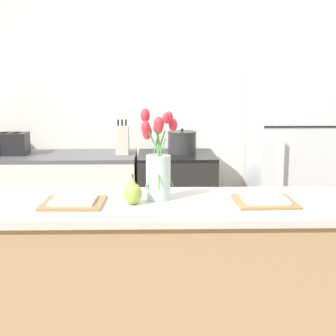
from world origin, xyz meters
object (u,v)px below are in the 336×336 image
(toaster, at_px, (11,144))
(cooking_pot, at_px, (182,142))
(plate_setting_right, at_px, (264,201))
(plate_setting_left, at_px, (74,202))
(refrigerator, at_px, (297,151))
(stove_range, at_px, (176,209))
(flower_vase, at_px, (158,165))
(pear_figurine, at_px, (133,193))
(knife_block, at_px, (122,140))

(toaster, bearing_deg, cooking_pot, 1.89)
(cooking_pot, bearing_deg, plate_setting_right, -79.60)
(plate_setting_left, distance_m, plate_setting_right, 0.90)
(plate_setting_right, bearing_deg, refrigerator, 69.83)
(stove_range, height_order, plate_setting_right, plate_setting_right)
(flower_vase, bearing_deg, stove_range, 84.32)
(plate_setting_right, xyz_separation_m, cooking_pot, (-0.31, 1.67, 0.07))
(refrigerator, bearing_deg, pear_figurine, -126.66)
(knife_block, bearing_deg, refrigerator, -0.52)
(flower_vase, bearing_deg, plate_setting_right, -9.20)
(plate_setting_left, bearing_deg, stove_range, 71.26)
(refrigerator, bearing_deg, plate_setting_left, -132.70)
(refrigerator, height_order, toaster, refrigerator)
(toaster, distance_m, cooking_pot, 1.34)
(stove_range, bearing_deg, toaster, -179.98)
(refrigerator, relative_size, flower_vase, 4.15)
(plate_setting_left, bearing_deg, refrigerator, 47.30)
(stove_range, relative_size, knife_block, 3.31)
(flower_vase, xyz_separation_m, cooking_pot, (0.20, 1.59, -0.10))
(knife_block, bearing_deg, toaster, -179.09)
(plate_setting_left, bearing_deg, plate_setting_right, 0.00)
(refrigerator, bearing_deg, plate_setting_right, -110.17)
(stove_range, bearing_deg, plate_setting_left, -108.74)
(pear_figurine, height_order, knife_block, knife_block)
(refrigerator, height_order, knife_block, refrigerator)
(stove_range, height_order, knife_block, knife_block)
(pear_figurine, bearing_deg, plate_setting_right, 1.36)
(plate_setting_left, distance_m, knife_block, 1.65)
(plate_setting_left, xyz_separation_m, toaster, (-0.74, 1.63, 0.06))
(plate_setting_left, distance_m, toaster, 1.79)
(flower_vase, xyz_separation_m, toaster, (-1.14, 1.54, -0.10))
(stove_range, xyz_separation_m, toaster, (-1.29, -0.00, 0.53))
(refrigerator, relative_size, plate_setting_left, 6.25)
(flower_vase, distance_m, knife_block, 1.58)
(refrigerator, xyz_separation_m, cooking_pot, (-0.90, 0.04, 0.06))
(pear_figurine, bearing_deg, cooking_pot, 79.33)
(toaster, bearing_deg, flower_vase, -53.67)
(toaster, xyz_separation_m, knife_block, (0.87, 0.01, 0.03))
(refrigerator, distance_m, plate_setting_right, 1.73)
(refrigerator, xyz_separation_m, flower_vase, (-1.10, -1.55, 0.16))
(plate_setting_left, xyz_separation_m, knife_block, (0.13, 1.64, 0.09))
(plate_setting_right, xyz_separation_m, toaster, (-1.64, 1.63, 0.06))
(stove_range, distance_m, plate_setting_left, 1.78)
(plate_setting_left, bearing_deg, flower_vase, 11.62)
(pear_figurine, relative_size, toaster, 0.52)
(plate_setting_right, bearing_deg, pear_figurine, -178.64)
(stove_range, bearing_deg, flower_vase, -95.68)
(stove_range, xyz_separation_m, flower_vase, (-0.15, -1.54, 0.63))
(stove_range, relative_size, cooking_pot, 3.90)
(flower_vase, height_order, knife_block, flower_vase)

